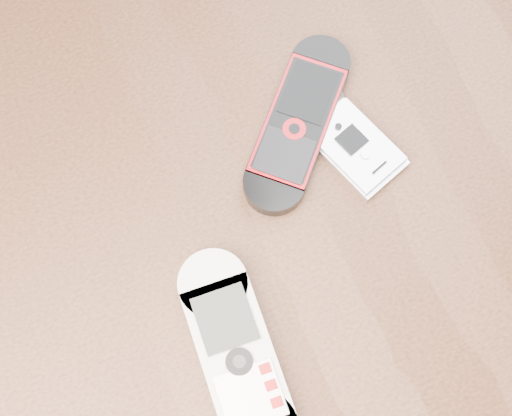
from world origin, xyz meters
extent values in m
plane|color=#472B19|center=(0.00, 0.00, 0.00)|extent=(4.00, 4.00, 0.00)
cube|color=black|center=(0.00, 0.00, 0.73)|extent=(1.20, 0.80, 0.03)
cube|color=silver|center=(-0.05, -0.10, 0.76)|extent=(0.07, 0.17, 0.02)
cube|color=black|center=(0.07, 0.06, 0.76)|extent=(0.15, 0.15, 0.02)
cube|color=#B6B6BA|center=(0.10, 0.02, 0.76)|extent=(0.08, 0.11, 0.01)
camera|label=1|loc=(-0.06, -0.16, 1.30)|focal=50.00mm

